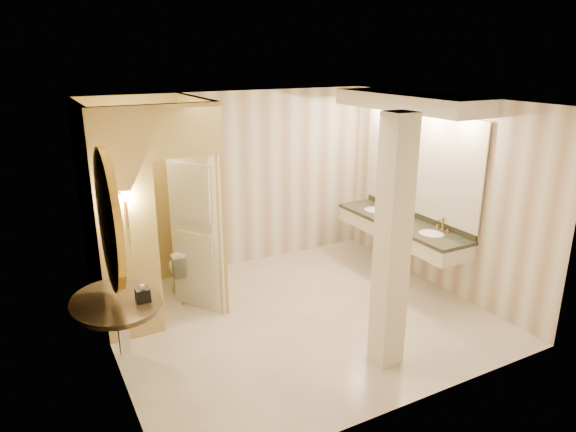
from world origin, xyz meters
TOP-DOWN VIEW (x-y plane):
  - floor at (0.00, 0.00)m, footprint 4.50×4.50m
  - ceiling at (0.00, 0.00)m, footprint 4.50×4.50m
  - wall_back at (0.00, 2.00)m, footprint 4.50×0.02m
  - wall_front at (0.00, -2.00)m, footprint 4.50×0.02m
  - wall_left at (-2.25, 0.00)m, footprint 0.02×4.00m
  - wall_right at (2.25, 0.00)m, footprint 0.02×4.00m
  - toilet_closet at (-1.13, 0.97)m, footprint 1.50×1.55m
  - wall_sconce at (-1.93, 0.43)m, footprint 0.14×0.14m
  - vanity at (1.98, 0.40)m, footprint 0.75×2.51m
  - console_shelf at (-2.21, -0.23)m, footprint 1.10×1.10m
  - pillar at (0.35, -1.31)m, footprint 0.28×0.28m
  - tissue_box at (-1.99, -0.38)m, footprint 0.14×0.14m
  - toilet at (-1.10, 1.30)m, footprint 0.44×0.74m
  - soap_bottle_a at (1.88, 0.76)m, footprint 0.05×0.06m
  - soap_bottle_b at (1.89, 0.65)m, footprint 0.10×0.10m
  - soap_bottle_c at (1.88, 0.65)m, footprint 0.08×0.08m

SIDE VIEW (x-z plane):
  - floor at x=0.00m, z-range 0.00..0.00m
  - toilet at x=-1.10m, z-range 0.00..0.74m
  - soap_bottle_b at x=1.89m, z-range 0.88..0.98m
  - soap_bottle_a at x=1.88m, z-range 0.88..0.99m
  - tissue_box at x=-1.99m, z-range 0.88..1.01m
  - soap_bottle_c at x=1.88m, z-range 0.88..1.07m
  - wall_back at x=0.00m, z-range 0.00..2.70m
  - wall_front at x=0.00m, z-range 0.00..2.70m
  - wall_left at x=-2.25m, z-range 0.00..2.70m
  - wall_right at x=2.25m, z-range 0.00..2.70m
  - pillar at x=0.35m, z-range 0.00..2.70m
  - console_shelf at x=-2.21m, z-range 0.35..2.35m
  - toilet_closet at x=-1.13m, z-range 0.04..2.74m
  - vanity at x=1.98m, z-range 0.58..2.67m
  - wall_sconce at x=-1.93m, z-range 1.52..1.94m
  - ceiling at x=0.00m, z-range 2.70..2.70m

